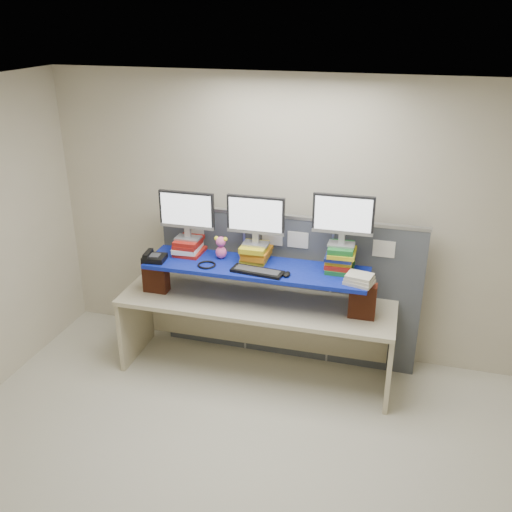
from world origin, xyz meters
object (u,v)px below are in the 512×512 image
(blue_board, at_px, (256,268))
(keyboard, at_px, (257,271))
(monitor_right, at_px, (343,217))
(monitor_left, at_px, (187,212))
(monitor_center, at_px, (256,218))
(desk, at_px, (256,315))
(desk_phone, at_px, (154,257))

(blue_board, height_order, keyboard, keyboard)
(monitor_right, bearing_deg, monitor_left, -180.00)
(blue_board, xyz_separation_m, keyboard, (0.05, -0.14, 0.03))
(blue_board, distance_m, keyboard, 0.15)
(monitor_center, bearing_deg, blue_board, -73.71)
(desk, height_order, monitor_left, monitor_left)
(desk, distance_m, desk_phone, 1.11)
(monitor_center, relative_size, desk_phone, 2.40)
(blue_board, relative_size, desk_phone, 9.23)
(monitor_left, bearing_deg, monitor_right, 0.00)
(monitor_left, relative_size, monitor_right, 1.00)
(desk, xyz_separation_m, keyboard, (0.05, -0.14, 0.53))
(desk, distance_m, keyboard, 0.55)
(blue_board, bearing_deg, monitor_center, 106.29)
(blue_board, distance_m, monitor_center, 0.46)
(blue_board, bearing_deg, monitor_left, 170.42)
(monitor_right, height_order, keyboard, monitor_right)
(monitor_right, distance_m, desk_phone, 1.79)
(monitor_left, relative_size, monitor_center, 1.00)
(monitor_left, relative_size, desk_phone, 2.40)
(desk, distance_m, monitor_center, 0.95)
(keyboard, distance_m, desk_phone, 1.01)
(desk, xyz_separation_m, blue_board, (0.00, 0.00, 0.50))
(monitor_center, bearing_deg, desk, -73.71)
(keyboard, bearing_deg, monitor_right, 26.92)
(desk_phone, bearing_deg, desk, 2.18)
(monitor_center, distance_m, desk_phone, 1.03)
(desk, relative_size, blue_board, 1.27)
(monitor_center, xyz_separation_m, monitor_right, (0.79, 0.01, 0.08))
(desk, height_order, keyboard, keyboard)
(monitor_center, height_order, desk_phone, monitor_center)
(blue_board, bearing_deg, desk_phone, -172.39)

